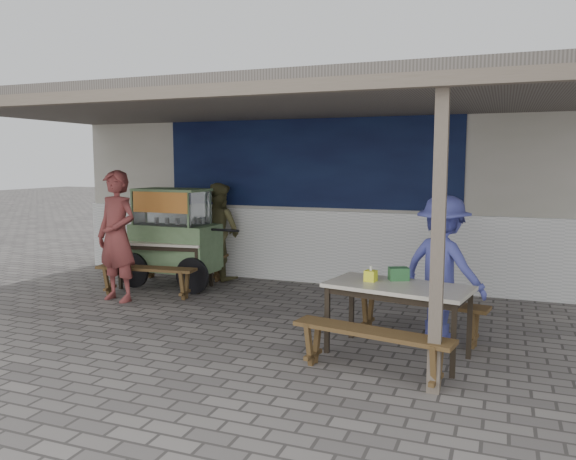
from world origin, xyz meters
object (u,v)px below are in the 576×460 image
Objects in this scene: bench_right_wall at (419,309)px; patron_street_side at (117,236)px; table_left at (166,246)px; patron_right_table at (443,267)px; vendor_cart at (174,233)px; condiment_bowl at (161,239)px; condiment_jar at (183,238)px; tissue_box at (371,276)px; table_right at (398,292)px; donation_box at (399,274)px; bench_left_wall at (184,260)px; patron_wall_side at (219,231)px; bench_right_street at (371,342)px; bench_left_street at (146,274)px.

bench_right_wall is 4.35m from patron_street_side.
table_left is 0.92× the size of patron_right_table.
vendor_cart is 10.18× the size of condiment_bowl.
condiment_jar is (-4.10, 1.12, -0.02)m from patron_right_table.
patron_right_table is 4.54m from condiment_bowl.
patron_right_table reaches higher than table_left.
patron_street_side reaches higher than condiment_bowl.
bench_right_wall is 7.95× the size of condiment_bowl.
condiment_jar is (-3.44, 1.89, -0.02)m from tissue_box.
condiment_bowl is (-4.19, 1.18, 0.43)m from bench_right_wall.
tissue_box is (3.88, -0.83, -0.13)m from patron_street_side.
table_right is at bearing 94.84° from patron_right_table.
donation_box is at bearing 31.21° from tissue_box.
bench_left_wall is 19.13× the size of condiment_jar.
tissue_box is (3.23, -2.71, -0.01)m from patron_wall_side.
patron_street_side is at bearing -100.26° from bench_left_wall.
patron_wall_side is at bearing 75.46° from condiment_jar.
donation_box reaches higher than bench_right_street.
tissue_box reaches higher than bench_left_wall.
table_right is 0.94× the size of patron_wall_side.
condiment_bowl reaches higher than table_right.
table_left is 4.47m from patron_right_table.
bench_left_street is 0.89m from condiment_jar.
patron_street_side reaches higher than bench_right_wall.
condiment_bowl is (-0.13, -0.16, -0.08)m from vendor_cart.
bench_left_wall is 0.78× the size of vendor_cart.
bench_left_street is 13.56× the size of tissue_box.
patron_wall_side is at bearing 145.27° from bench_right_street.
bench_right_street is 19.26× the size of condiment_jar.
condiment_bowl is (-4.07, 1.85, 0.10)m from table_right.
patron_wall_side is at bearing 160.51° from bench_right_wall.
patron_right_table is (4.28, -0.37, 0.47)m from bench_left_street.
bench_left_wall is (-0.07, 0.64, -0.33)m from table_left.
tissue_box is at bearing -114.97° from bench_right_wall.
bench_left_street is 0.78× the size of vendor_cart.
tissue_box is (-0.18, 0.73, 0.47)m from bench_right_street.
bench_left_wall is 0.77m from patron_wall_side.
patron_wall_side is at bearing 80.55° from patron_street_side.
donation_box is (-0.39, -0.61, 0.01)m from patron_right_table.
bench_right_street is 0.89m from tissue_box.
patron_right_table is at bearing -27.05° from bench_left_wall.
bench_right_street is 1.35m from bench_right_wall.
vendor_cart reaches higher than tissue_box.
condiment_jar is (0.19, -0.05, -0.06)m from vendor_cart.
patron_street_side is 4.53m from patron_right_table.
table_left is at bearing 174.39° from bench_right_wall.
table_left reaches higher than bench_left_wall.
bench_right_street is 13.65× the size of tissue_box.
bench_left_wall is at bearing 90.00° from bench_left_street.
donation_box is 4.09m from condiment_jar.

